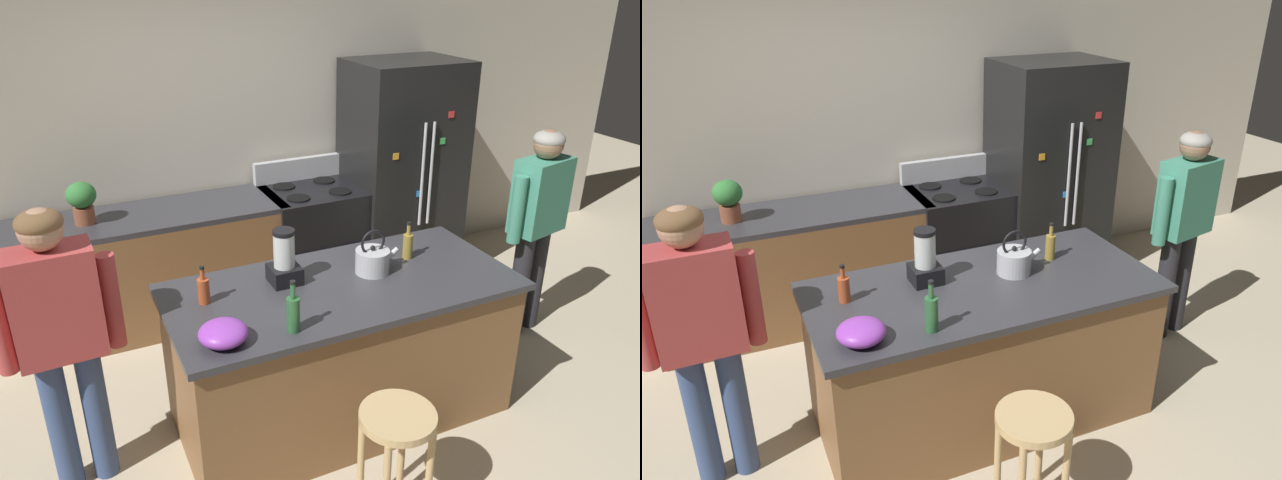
% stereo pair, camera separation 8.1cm
% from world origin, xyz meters
% --- Properties ---
extents(ground_plane, '(14.00, 14.00, 0.00)m').
position_xyz_m(ground_plane, '(0.00, 0.00, 0.00)').
color(ground_plane, beige).
extents(back_wall, '(8.00, 0.10, 2.70)m').
position_xyz_m(back_wall, '(0.00, 1.95, 1.35)').
color(back_wall, beige).
rests_on(back_wall, ground_plane).
extents(kitchen_island, '(1.99, 0.92, 0.90)m').
position_xyz_m(kitchen_island, '(0.00, 0.00, 0.45)').
color(kitchen_island, brown).
rests_on(kitchen_island, ground_plane).
extents(back_counter_run, '(2.00, 0.64, 0.90)m').
position_xyz_m(back_counter_run, '(-0.80, 1.55, 0.45)').
color(back_counter_run, brown).
rests_on(back_counter_run, ground_plane).
extents(refrigerator, '(0.90, 0.73, 1.87)m').
position_xyz_m(refrigerator, '(1.32, 1.50, 0.93)').
color(refrigerator, black).
rests_on(refrigerator, ground_plane).
extents(stove_range, '(0.76, 0.65, 1.08)m').
position_xyz_m(stove_range, '(0.50, 1.52, 0.46)').
color(stove_range, black).
rests_on(stove_range, ground_plane).
extents(person_by_island_left, '(0.59, 0.23, 1.56)m').
position_xyz_m(person_by_island_left, '(-1.47, 0.10, 0.94)').
color(person_by_island_left, '#384C7A').
rests_on(person_by_island_left, ground_plane).
extents(person_by_sink_right, '(0.60, 0.30, 1.54)m').
position_xyz_m(person_by_sink_right, '(1.69, 0.28, 0.93)').
color(person_by_sink_right, '#26262B').
rests_on(person_by_sink_right, ground_plane).
extents(bar_stool, '(0.36, 0.36, 0.68)m').
position_xyz_m(bar_stool, '(-0.14, -0.85, 0.53)').
color(bar_stool, tan).
rests_on(bar_stool, ground_plane).
extents(potted_plant, '(0.20, 0.20, 0.30)m').
position_xyz_m(potted_plant, '(-1.22, 1.55, 1.07)').
color(potted_plant, brown).
rests_on(potted_plant, back_counter_run).
extents(blender_appliance, '(0.17, 0.17, 0.32)m').
position_xyz_m(blender_appliance, '(-0.29, 0.16, 1.04)').
color(blender_appliance, black).
rests_on(blender_appliance, kitchen_island).
extents(bottle_olive_oil, '(0.07, 0.07, 0.28)m').
position_xyz_m(bottle_olive_oil, '(-0.44, -0.33, 1.00)').
color(bottle_olive_oil, '#2D6638').
rests_on(bottle_olive_oil, kitchen_island).
extents(bottle_cooking_sauce, '(0.06, 0.06, 0.22)m').
position_xyz_m(bottle_cooking_sauce, '(-0.76, 0.13, 0.98)').
color(bottle_cooking_sauce, '#B24C26').
rests_on(bottle_cooking_sauce, kitchen_island).
extents(bottle_vinegar, '(0.06, 0.06, 0.24)m').
position_xyz_m(bottle_vinegar, '(0.51, 0.13, 0.99)').
color(bottle_vinegar, olive).
rests_on(bottle_vinegar, kitchen_island).
extents(mixing_bowl, '(0.24, 0.24, 0.11)m').
position_xyz_m(mixing_bowl, '(-0.78, -0.28, 0.96)').
color(mixing_bowl, purple).
rests_on(mixing_bowl, kitchen_island).
extents(tea_kettle, '(0.28, 0.20, 0.27)m').
position_xyz_m(tea_kettle, '(0.23, 0.06, 0.98)').
color(tea_kettle, '#B7BABF').
rests_on(tea_kettle, kitchen_island).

